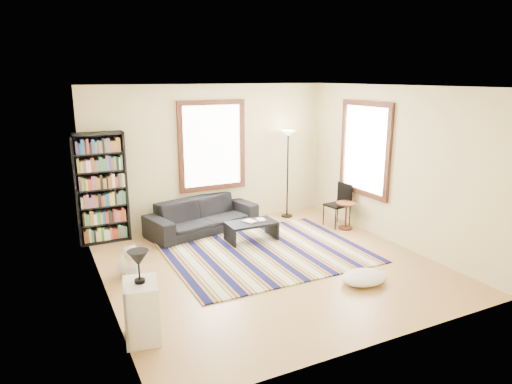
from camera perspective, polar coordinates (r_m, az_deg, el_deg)
name	(u,v)px	position (r m, az deg, el deg)	size (l,w,h in m)	color
floor	(270,268)	(7.44, 1.73, -9.48)	(5.00, 5.00, 0.10)	#A17B49
ceiling	(271,83)	(6.81, 1.92, 13.46)	(5.00, 5.00, 0.10)	white
wall_back	(211,155)	(9.26, -5.66, 4.61)	(5.00, 0.10, 2.80)	beige
wall_front	(385,229)	(4.96, 15.88, -4.45)	(5.00, 0.10, 2.80)	beige
wall_left	(96,200)	(6.23, -19.34, -0.92)	(0.10, 5.00, 2.80)	beige
wall_right	(397,166)	(8.46, 17.25, 3.11)	(0.10, 5.00, 2.80)	beige
window_back	(212,146)	(9.16, -5.51, 5.77)	(1.20, 0.06, 1.60)	white
window_right	(365,149)	(8.97, 13.47, 5.26)	(0.06, 1.20, 1.60)	white
rug	(266,252)	(7.92, 1.31, -7.48)	(3.28, 2.62, 0.02)	#0B0E3A
sofa	(202,216)	(8.93, -6.71, -2.94)	(0.85, 2.17, 0.63)	black
bookshelf	(101,188)	(8.60, -18.82, 0.43)	(0.90, 0.30, 2.00)	black
coffee_table	(251,231)	(8.40, -0.59, -4.95)	(0.90, 0.50, 0.36)	black
book_a	(246,222)	(8.29, -1.22, -3.81)	(0.23, 0.17, 0.02)	beige
book_b	(257,220)	(8.44, 0.18, -3.50)	(0.14, 0.19, 0.01)	beige
floor_cushion	(364,277)	(6.97, 13.35, -10.34)	(0.71, 0.53, 0.18)	silver
floor_lamp	(288,174)	(9.66, 3.97, 2.21)	(0.30, 0.30, 1.86)	black
side_table	(346,216)	(9.20, 11.17, -2.91)	(0.40, 0.40, 0.54)	#402210
folding_chair	(337,205)	(9.30, 10.09, -1.63)	(0.42, 0.40, 0.86)	black
white_cabinet	(142,311)	(5.53, -14.08, -14.20)	(0.38, 0.50, 0.70)	white
table_lamp	(139,267)	(5.30, -14.44, -9.05)	(0.24, 0.24, 0.38)	black
dog	(129,259)	(7.18, -15.65, -8.11)	(0.39, 0.55, 0.55)	silver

